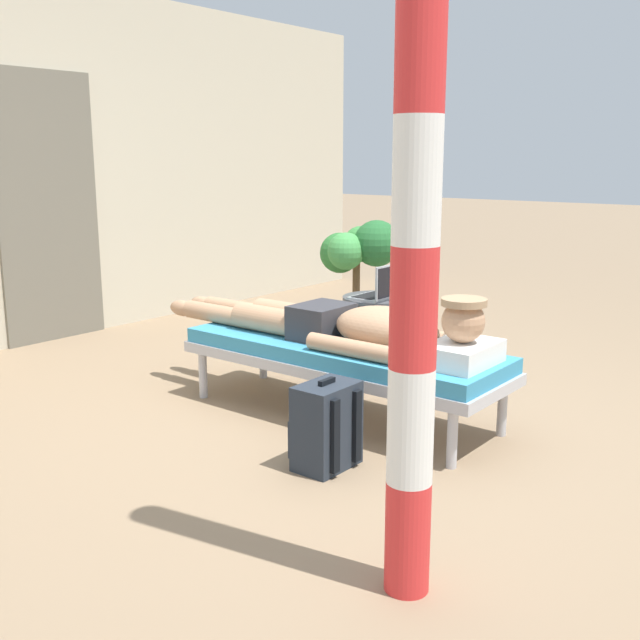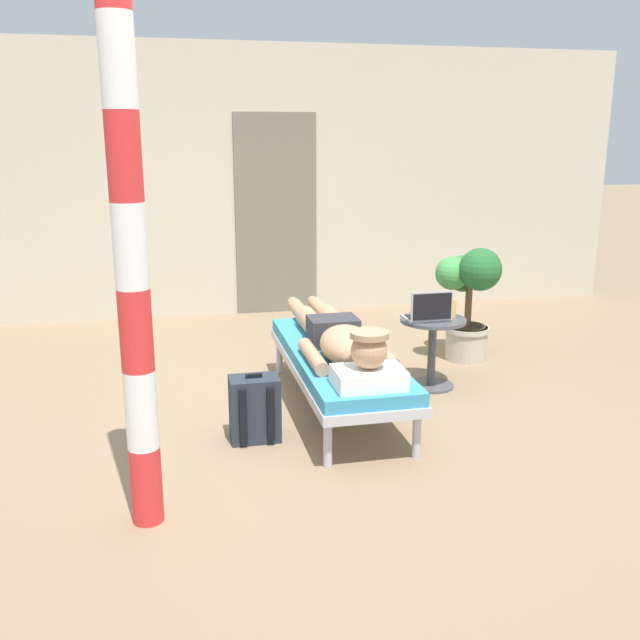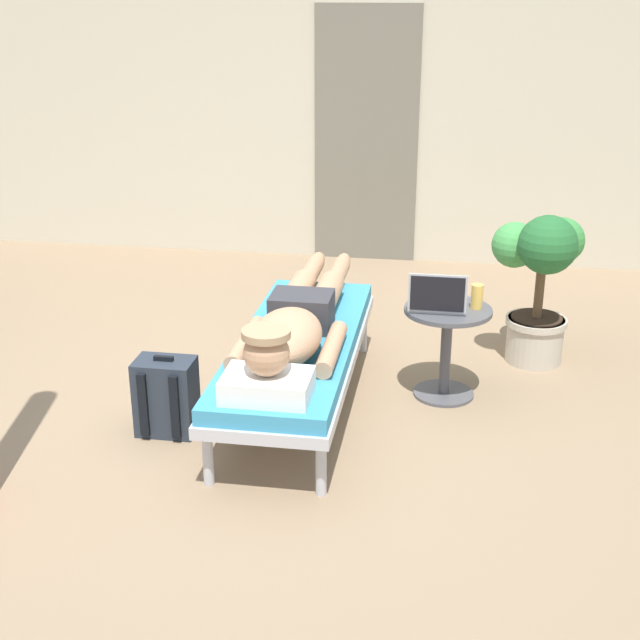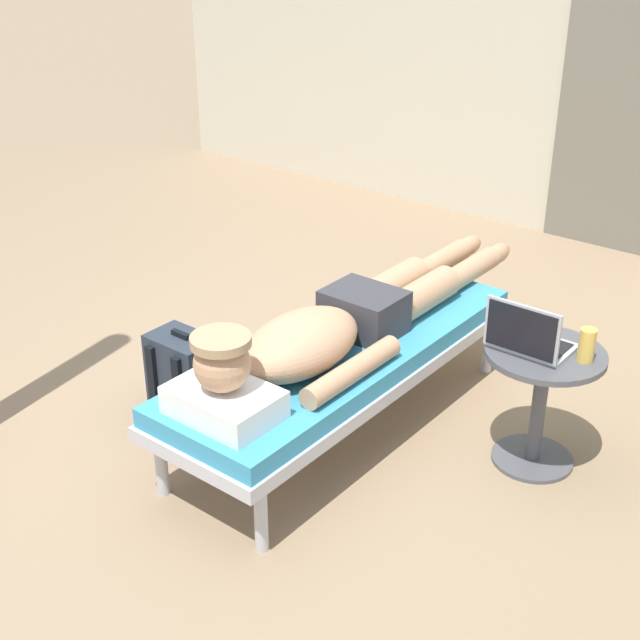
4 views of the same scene
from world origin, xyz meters
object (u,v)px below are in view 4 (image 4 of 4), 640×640
(lounge_chair, at_px, (344,358))
(laptop, at_px, (528,338))
(drink_glass, at_px, (587,345))
(side_table, at_px, (541,388))
(person_reclining, at_px, (336,327))
(backpack, at_px, (185,377))

(lounge_chair, bearing_deg, laptop, 17.86)
(drink_glass, bearing_deg, side_table, -171.44)
(person_reclining, bearing_deg, lounge_chair, 90.00)
(backpack, bearing_deg, drink_glass, 23.62)
(lounge_chair, relative_size, drink_glass, 13.81)
(side_table, height_order, backpack, side_table)
(side_table, relative_size, backpack, 1.23)
(lounge_chair, relative_size, laptop, 6.02)
(person_reclining, bearing_deg, backpack, -153.09)
(lounge_chair, relative_size, backpack, 4.40)
(laptop, bearing_deg, person_reclining, -158.07)
(laptop, xyz_separation_m, backpack, (-1.34, -0.60, -0.39))
(lounge_chair, xyz_separation_m, side_table, (0.78, 0.28, 0.01))
(lounge_chair, height_order, drink_glass, drink_glass)
(person_reclining, relative_size, backpack, 5.12)
(person_reclining, xyz_separation_m, side_table, (0.78, 0.34, -0.16))
(side_table, height_order, drink_glass, drink_glass)
(lounge_chair, xyz_separation_m, drink_glass, (0.93, 0.31, 0.25))
(side_table, bearing_deg, backpack, -154.92)
(laptop, relative_size, drink_glass, 2.29)
(drink_glass, bearing_deg, backpack, -156.38)
(lounge_chair, relative_size, side_table, 3.57)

